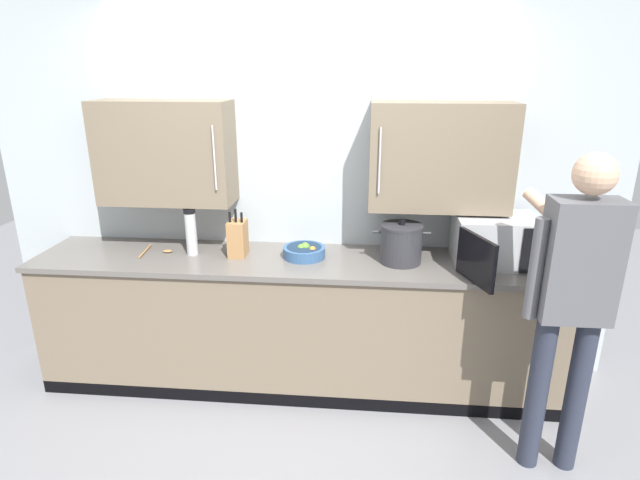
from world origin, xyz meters
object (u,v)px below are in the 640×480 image
thermos_flask (191,232)px  person_figure (572,292)px  fruit_bowl (304,251)px  stock_pot (401,244)px  microwave_oven (491,240)px  wooden_spoon (156,251)px  knife_block (238,238)px

thermos_flask → person_figure: bearing=-17.2°
fruit_bowl → stock_pot: 0.63m
fruit_bowl → person_figure: size_ratio=0.16×
stock_pot → microwave_oven: bearing=3.2°
wooden_spoon → fruit_bowl: bearing=0.2°
fruit_bowl → thermos_flask: size_ratio=0.88×
knife_block → stock_pot: size_ratio=0.90×
fruit_bowl → stock_pot: size_ratio=0.77×
microwave_oven → knife_block: knife_block is taller
wooden_spoon → thermos_flask: size_ratio=0.77×
person_figure → stock_pot: bearing=140.8°
fruit_bowl → person_figure: person_figure is taller
person_figure → microwave_oven: bearing=109.6°
microwave_oven → knife_block: 1.62m
fruit_bowl → person_figure: (1.43, -0.69, 0.08)m
microwave_oven → person_figure: size_ratio=0.41×
wooden_spoon → fruit_bowl: fruit_bowl is taller
wooden_spoon → knife_block: knife_block is taller
stock_pot → thermos_flask: (-1.37, 0.02, 0.03)m
stock_pot → person_figure: 1.04m
microwave_oven → stock_pot: bearing=-176.8°
knife_block → person_figure: person_figure is taller
stock_pot → person_figure: size_ratio=0.21×
wooden_spoon → thermos_flask: 0.30m
fruit_bowl → wooden_spoon: bearing=-179.8°
knife_block → stock_pot: knife_block is taller
microwave_oven → thermos_flask: bearing=-179.5°
wooden_spoon → thermos_flask: (0.26, -0.01, 0.15)m
stock_pot → knife_block: bearing=178.7°
knife_block → thermos_flask: knife_block is taller
wooden_spoon → fruit_bowl: (1.00, 0.00, 0.03)m
microwave_oven → fruit_bowl: size_ratio=2.60×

